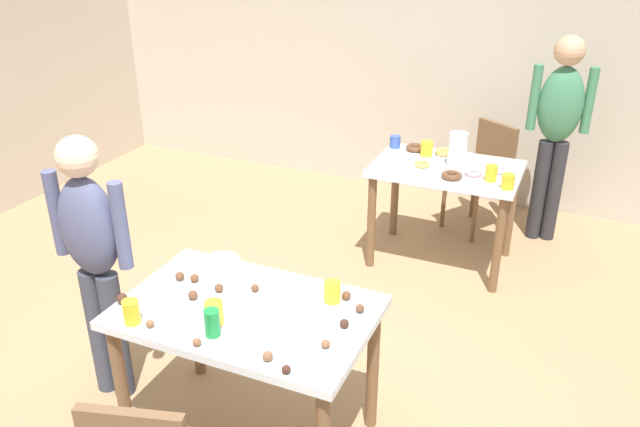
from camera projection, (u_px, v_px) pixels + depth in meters
The scene contains 38 objects.
ground_plane at pixel (257, 402), 3.38m from camera, with size 6.40×6.40×0.00m, color #9E7A56.
wall_back at pixel (429, 48), 5.47m from camera, with size 6.40×0.10×2.60m, color #BCB2A3.
dining_table_near at pixel (247, 328), 2.90m from camera, with size 1.14×0.73×0.75m.
dining_table_far at pixel (445, 182), 4.50m from camera, with size 1.01×0.68×0.75m.
chair_far_table at pixel (484, 171), 5.06m from camera, with size 0.55×0.55×0.87m.
person_girl_near at pixel (93, 250), 3.11m from camera, with size 0.45×0.21×1.45m.
person_adult_far at pixel (558, 122), 4.70m from camera, with size 0.46×0.25×1.59m.
mixing_bowl at pixel (221, 266), 3.13m from camera, with size 0.19×0.19×0.06m, color white.
soda_can at pixel (212, 323), 2.65m from camera, with size 0.07×0.07×0.12m, color #198438.
fork_near at pixel (312, 317), 2.79m from camera, with size 0.17×0.02×0.01m, color silver.
cup_near_0 at pixel (131, 312), 2.73m from camera, with size 0.07×0.07×0.11m, color yellow.
cup_near_1 at pixel (332, 292), 2.88m from camera, with size 0.08×0.08×0.10m, color yellow.
cup_near_2 at pixel (214, 313), 2.73m from camera, with size 0.08×0.08×0.11m, color yellow.
cake_ball_0 at pixel (219, 288), 2.97m from camera, with size 0.04×0.04×0.04m, color brown.
cake_ball_1 at pixel (180, 276), 3.06m from camera, with size 0.04×0.04×0.04m, color brown.
cake_ball_2 at pixel (150, 324), 2.71m from camera, with size 0.04×0.04×0.04m, color brown.
cake_ball_3 at pixel (286, 370), 2.44m from camera, with size 0.04×0.04×0.04m, color #3D2319.
cake_ball_4 at pixel (122, 299), 2.88m from camera, with size 0.05×0.05×0.05m, color #3D2319.
cake_ball_5 at pixel (268, 356), 2.51m from camera, with size 0.04×0.04×0.04m, color brown.
cake_ball_6 at pixel (326, 344), 2.59m from camera, with size 0.04×0.04×0.04m, color brown.
cake_ball_7 at pixel (360, 309), 2.82m from camera, with size 0.04×0.04×0.04m, color brown.
cake_ball_8 at pixel (346, 296), 2.91m from camera, with size 0.04×0.04×0.04m, color brown.
cake_ball_9 at pixel (193, 295), 2.91m from camera, with size 0.04×0.04×0.04m, color brown.
cake_ball_10 at pixel (197, 342), 2.60m from camera, with size 0.04×0.04×0.04m, color brown.
cake_ball_11 at pixel (255, 288), 2.97m from camera, with size 0.04×0.04×0.04m, color brown.
cake_ball_12 at pixel (195, 278), 3.05m from camera, with size 0.04×0.04×0.04m, color brown.
cake_ball_13 at pixel (344, 324), 2.71m from camera, with size 0.04×0.04×0.04m, color #3D2319.
pitcher_far at pixel (458, 150), 4.40m from camera, with size 0.13×0.13×0.24m, color white.
cup_far_0 at pixel (508, 182), 4.06m from camera, with size 0.08×0.08×0.10m, color yellow.
cup_far_1 at pixel (395, 142), 4.78m from camera, with size 0.08×0.08×0.09m, color #3351B2.
cup_far_2 at pixel (491, 173), 4.18m from camera, with size 0.08×0.08×0.11m, color yellow.
cup_far_3 at pixel (427, 149), 4.62m from camera, with size 0.09×0.09×0.11m, color yellow.
donut_far_0 at pixel (422, 164), 4.44m from camera, with size 0.11×0.11×0.03m, color gold.
donut_far_1 at pixel (415, 148), 4.73m from camera, with size 0.14×0.14×0.04m, color brown.
donut_far_2 at pixel (473, 172), 4.29m from camera, with size 0.12×0.12×0.04m, color pink.
donut_far_3 at pixel (501, 170), 4.33m from camera, with size 0.12×0.12×0.03m, color pink.
donut_far_4 at pixel (444, 152), 4.65m from camera, with size 0.13×0.13×0.04m, color gold.
donut_far_5 at pixel (452, 175), 4.24m from camera, with size 0.14×0.14×0.04m, color brown.
Camera 1 is at (1.36, -2.27, 2.36)m, focal length 35.73 mm.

